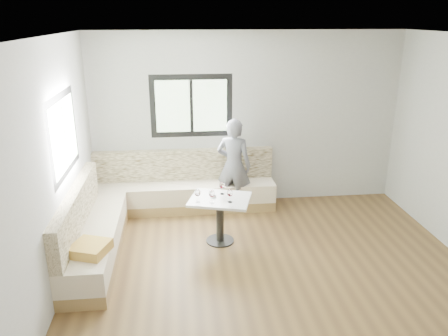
# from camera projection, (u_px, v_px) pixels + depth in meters

# --- Properties ---
(room) EXTENTS (5.01, 5.01, 2.81)m
(room) POSITION_uv_depth(u_px,v_px,m) (275.00, 169.00, 4.78)
(room) COLOR brown
(room) RESTS_ON ground
(banquette) EXTENTS (2.90, 2.80, 0.95)m
(banquette) POSITION_uv_depth(u_px,v_px,m) (149.00, 207.00, 6.44)
(banquette) COLOR #977748
(banquette) RESTS_ON ground
(table) EXTENTS (0.94, 0.82, 0.66)m
(table) POSITION_uv_depth(u_px,v_px,m) (220.00, 209.00, 5.98)
(table) COLOR black
(table) RESTS_ON ground
(person) EXTENTS (0.65, 0.55, 1.52)m
(person) POSITION_uv_depth(u_px,v_px,m) (234.00, 166.00, 6.90)
(person) COLOR #5A5B64
(person) RESTS_ON ground
(olive_ramekin) EXTENTS (0.09, 0.09, 0.03)m
(olive_ramekin) POSITION_uv_depth(u_px,v_px,m) (213.00, 195.00, 5.98)
(olive_ramekin) COLOR white
(olive_ramekin) RESTS_ON table
(wine_glass_a) EXTENTS (0.08, 0.08, 0.18)m
(wine_glass_a) POSITION_uv_depth(u_px,v_px,m) (198.00, 193.00, 5.77)
(wine_glass_a) COLOR white
(wine_glass_a) RESTS_ON table
(wine_glass_b) EXTENTS (0.08, 0.08, 0.18)m
(wine_glass_b) POSITION_uv_depth(u_px,v_px,m) (212.00, 194.00, 5.74)
(wine_glass_b) COLOR white
(wine_glass_b) RESTS_ON table
(wine_glass_c) EXTENTS (0.08, 0.08, 0.18)m
(wine_glass_c) POSITION_uv_depth(u_px,v_px,m) (230.00, 193.00, 5.76)
(wine_glass_c) COLOR white
(wine_glass_c) RESTS_ON table
(wine_glass_d) EXTENTS (0.08, 0.08, 0.18)m
(wine_glass_d) POSITION_uv_depth(u_px,v_px,m) (222.00, 186.00, 6.02)
(wine_glass_d) COLOR white
(wine_glass_d) RESTS_ON table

